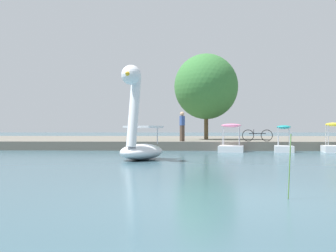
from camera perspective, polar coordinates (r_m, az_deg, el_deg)
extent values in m
plane|color=#385966|center=(7.50, 8.52, -9.42)|extent=(522.16, 522.16, 0.00)
cube|color=#6B665B|center=(37.96, 3.79, -1.95)|extent=(110.42, 26.44, 0.52)
ellipsoid|color=white|center=(17.17, -3.47, -3.40)|extent=(2.09, 3.09, 0.63)
cylinder|color=white|center=(16.32, -4.53, 1.88)|extent=(0.57, 0.98, 2.72)
sphere|color=white|center=(16.18, -4.88, 6.71)|extent=(0.88, 0.88, 0.73)
cone|color=yellow|center=(15.90, -5.26, 6.84)|extent=(0.53, 0.66, 0.40)
cube|color=white|center=(17.37, -3.22, -0.11)|extent=(1.54, 1.54, 0.08)
cylinder|color=silver|center=(17.57, -4.99, -1.21)|extent=(0.04, 0.04, 0.67)
cylinder|color=silver|center=(17.19, -1.41, -1.22)|extent=(0.04, 0.04, 0.67)
cube|color=white|center=(23.79, 8.31, -2.97)|extent=(1.59, 2.23, 0.34)
ellipsoid|color=pink|center=(23.77, 8.31, 0.07)|extent=(1.25, 1.37, 0.20)
cylinder|color=#B7B7BF|center=(24.29, 7.33, -1.24)|extent=(0.04, 0.04, 1.09)
cylinder|color=#B7B7BF|center=(24.25, 9.39, -1.23)|extent=(0.04, 0.04, 1.09)
cylinder|color=#B7B7BF|center=(23.31, 7.18, -1.26)|extent=(0.04, 0.04, 1.09)
cylinder|color=#B7B7BF|center=(23.27, 9.32, -1.26)|extent=(0.04, 0.04, 1.09)
cube|color=white|center=(23.93, 14.99, -2.94)|extent=(1.23, 1.84, 0.34)
ellipsoid|color=teal|center=(23.91, 14.98, -0.14)|extent=(0.87, 0.98, 0.20)
cylinder|color=#B7B7BF|center=(24.24, 14.25, -1.33)|extent=(0.04, 0.04, 1.00)
cylinder|color=#B7B7BF|center=(24.27, 15.64, -1.32)|extent=(0.04, 0.04, 1.00)
cylinder|color=#B7B7BF|center=(23.55, 14.31, -1.35)|extent=(0.04, 0.04, 1.00)
cylinder|color=#B7B7BF|center=(23.58, 15.75, -1.34)|extent=(0.04, 0.04, 1.00)
cube|color=white|center=(24.50, 20.93, -2.84)|extent=(1.31, 1.88, 0.36)
ellipsoid|color=yellow|center=(24.48, 20.92, 0.19)|extent=(0.94, 1.09, 0.20)
cylinder|color=#B7B7BF|center=(24.81, 20.04, -1.11)|extent=(0.04, 0.04, 1.12)
cylinder|color=#B7B7BF|center=(24.04, 20.32, -1.13)|extent=(0.04, 0.04, 1.12)
cylinder|color=brown|center=(30.94, 5.04, 0.66)|extent=(0.29, 0.29, 2.63)
ellipsoid|color=#387538|center=(31.09, 5.03, 5.18)|extent=(4.87, 5.86, 4.64)
cube|color=#47382D|center=(25.73, 1.88, -0.97)|extent=(0.29, 0.29, 0.94)
cube|color=#334C8C|center=(25.73, 1.88, 0.70)|extent=(0.32, 0.32, 0.56)
sphere|color=tan|center=(25.74, 1.88, 1.61)|extent=(0.25, 0.25, 0.25)
torus|color=black|center=(26.09, 12.86, -1.22)|extent=(0.69, 0.05, 0.69)
torus|color=black|center=(25.90, 10.48, -1.23)|extent=(0.69, 0.05, 0.69)
cube|color=black|center=(25.99, 11.67, -0.97)|extent=(0.99, 0.05, 0.04)
cylinder|color=black|center=(25.95, 11.20, -0.76)|extent=(0.03, 0.03, 0.29)
cylinder|color=#4C7F33|center=(7.64, 15.70, -5.12)|extent=(0.09, 0.11, 1.09)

